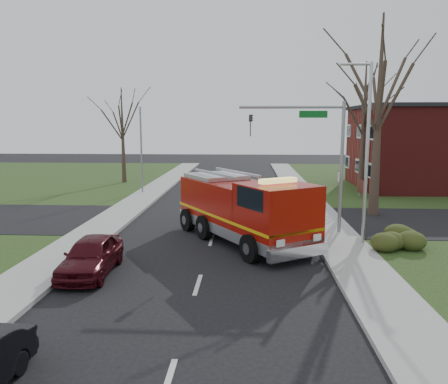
{
  "coord_description": "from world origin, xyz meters",
  "views": [
    {
      "loc": [
        1.72,
        -20.79,
        5.71
      ],
      "look_at": [
        0.48,
        2.66,
        2.0
      ],
      "focal_mm": 35.0,
      "sensor_mm": 36.0,
      "label": 1
    }
  ],
  "objects": [
    {
      "name": "traffic_signal_mast",
      "position": [
        5.21,
        1.5,
        4.71
      ],
      "size": [
        5.29,
        0.18,
        6.8
      ],
      "color": "gray",
      "rests_on": "ground"
    },
    {
      "name": "hedge_corner",
      "position": [
        9.0,
        -1.0,
        0.58
      ],
      "size": [
        2.8,
        2.0,
        0.9
      ],
      "primitive_type": "ellipsoid",
      "color": "#2F3C15",
      "rests_on": "lawn_right"
    },
    {
      "name": "bare_tree_left",
      "position": [
        -10.0,
        20.0,
        5.56
      ],
      "size": [
        4.5,
        4.5,
        9.0
      ],
      "color": "#3E2E25",
      "rests_on": "ground"
    },
    {
      "name": "fire_engine",
      "position": [
        1.6,
        -0.24,
        1.55
      ],
      "size": [
        6.96,
        8.7,
        3.42
      ],
      "rotation": [
        0.0,
        0.0,
        0.56
      ],
      "color": "#930E06",
      "rests_on": "ground"
    },
    {
      "name": "streetlight_pole",
      "position": [
        7.14,
        -0.5,
        4.55
      ],
      "size": [
        1.48,
        0.16,
        8.4
      ],
      "color": "#B7BABF",
      "rests_on": "ground"
    },
    {
      "name": "parked_car_maroon",
      "position": [
        -4.2,
        -5.02,
        0.72
      ],
      "size": [
        1.81,
        4.27,
        1.44
      ],
      "primitive_type": "imported",
      "rotation": [
        0.0,
        0.0,
        0.03
      ],
      "color": "#3F0A11",
      "rests_on": "ground"
    },
    {
      "name": "health_center_sign",
      "position": [
        10.5,
        12.5,
        0.88
      ],
      "size": [
        0.12,
        2.0,
        1.4
      ],
      "color": "#551813",
      "rests_on": "ground"
    },
    {
      "name": "bare_tree_near",
      "position": [
        9.5,
        6.0,
        7.41
      ],
      "size": [
        6.0,
        6.0,
        12.0
      ],
      "color": "#3E2E25",
      "rests_on": "ground"
    },
    {
      "name": "ground",
      "position": [
        0.0,
        0.0,
        0.0
      ],
      "size": [
        120.0,
        120.0,
        0.0
      ],
      "primitive_type": "plane",
      "color": "black",
      "rests_on": "ground"
    },
    {
      "name": "utility_pole_far",
      "position": [
        -6.8,
        14.0,
        3.5
      ],
      "size": [
        0.14,
        0.14,
        7.0
      ],
      "primitive_type": "cylinder",
      "color": "gray",
      "rests_on": "ground"
    },
    {
      "name": "brick_building",
      "position": [
        19.0,
        18.0,
        3.66
      ],
      "size": [
        15.4,
        10.4,
        7.25
      ],
      "color": "maroon",
      "rests_on": "ground"
    },
    {
      "name": "sidewalk_left",
      "position": [
        -6.2,
        0.0,
        0.07
      ],
      "size": [
        2.4,
        80.0,
        0.15
      ],
      "primitive_type": "cube",
      "color": "#979692",
      "rests_on": "ground"
    },
    {
      "name": "sidewalk_right",
      "position": [
        6.2,
        0.0,
        0.07
      ],
      "size": [
        2.4,
        80.0,
        0.15
      ],
      "primitive_type": "cube",
      "color": "#979692",
      "rests_on": "ground"
    },
    {
      "name": "bare_tree_far",
      "position": [
        11.0,
        15.0,
        6.49
      ],
      "size": [
        5.25,
        5.25,
        10.5
      ],
      "color": "#3E2E25",
      "rests_on": "ground"
    }
  ]
}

